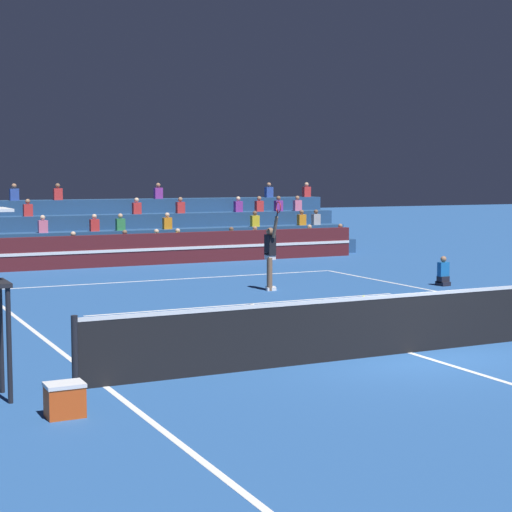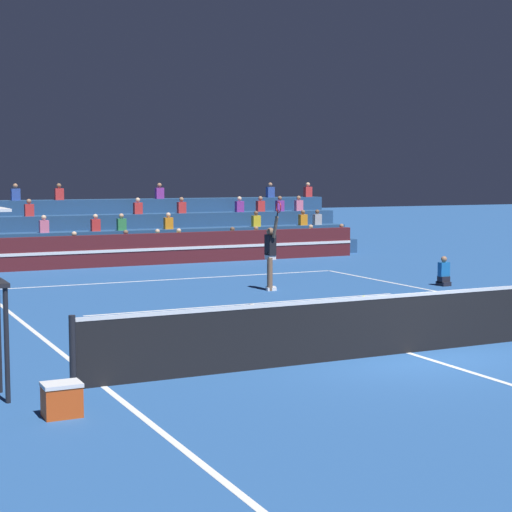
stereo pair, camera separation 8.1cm
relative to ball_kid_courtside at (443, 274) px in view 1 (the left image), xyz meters
name	(u,v)px [view 1 (the left image)]	position (x,y,z in m)	size (l,w,h in m)	color
ground_plane	(409,353)	(-6.44, -7.14, -0.33)	(120.00, 120.00, 0.00)	#285699
court_lines	(409,353)	(-6.44, -7.14, -0.33)	(11.10, 23.90, 0.01)	white
tennis_net	(410,322)	(-6.44, -7.14, 0.21)	(12.00, 0.10, 1.10)	black
sponsor_banner_wall	(126,250)	(-6.44, 9.11, 0.22)	(18.00, 0.26, 1.10)	#51191E
bleacher_stand	(101,236)	(-6.42, 12.28, 0.50)	(19.84, 3.80, 2.83)	navy
ball_kid_courtside	(443,274)	(0.00, 0.00, 0.00)	(0.30, 0.36, 0.84)	black
tennis_player	(270,254)	(-4.86, 1.30, 0.66)	(0.36, 1.01, 2.48)	brown
tennis_ball	(364,297)	(-3.41, -1.09, -0.30)	(0.07, 0.07, 0.07)	#C6DB33
equipment_cooler	(65,400)	(-12.87, -8.46, -0.10)	(0.50, 0.38, 0.45)	#D84C19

